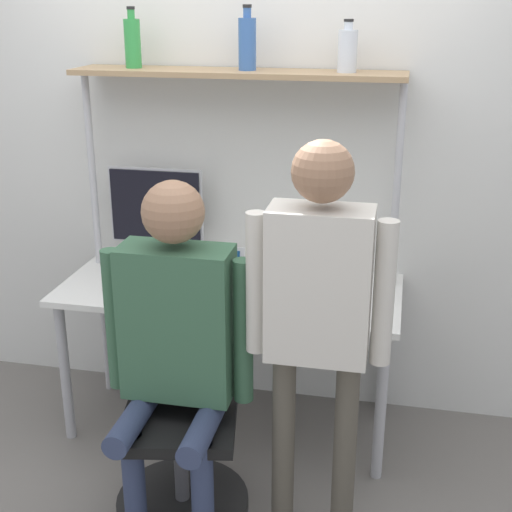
# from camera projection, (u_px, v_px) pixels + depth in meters

# --- Properties ---
(ground_plane) EXTENTS (12.00, 12.00, 0.00)m
(ground_plane) POSITION_uv_depth(u_px,v_px,m) (213.00, 465.00, 3.33)
(ground_plane) COLOR slate
(wall_back) EXTENTS (8.00, 0.06, 2.70)m
(wall_back) POSITION_uv_depth(u_px,v_px,m) (246.00, 148.00, 3.55)
(wall_back) COLOR silver
(wall_back) RESTS_ON ground_plane
(desk) EXTENTS (1.62, 0.69, 0.75)m
(desk) POSITION_uv_depth(u_px,v_px,m) (230.00, 303.00, 3.44)
(desk) COLOR silver
(desk) RESTS_ON ground_plane
(shelf_unit) EXTENTS (1.54, 0.29, 1.75)m
(shelf_unit) POSITION_uv_depth(u_px,v_px,m) (238.00, 127.00, 3.33)
(shelf_unit) COLOR #997A56
(shelf_unit) RESTS_ON ground_plane
(monitor) EXTENTS (0.49, 0.17, 0.51)m
(monitor) POSITION_uv_depth(u_px,v_px,m) (156.00, 212.00, 3.60)
(monitor) COLOR #B7B7BC
(monitor) RESTS_ON desk
(laptop) EXTENTS (0.35, 0.23, 0.23)m
(laptop) POSITION_uv_depth(u_px,v_px,m) (205.00, 284.00, 3.28)
(laptop) COLOR silver
(laptop) RESTS_ON desk
(cell_phone) EXTENTS (0.07, 0.15, 0.01)m
(cell_phone) POSITION_uv_depth(u_px,v_px,m) (268.00, 305.00, 3.20)
(cell_phone) COLOR black
(cell_phone) RESTS_ON desk
(office_chair) EXTENTS (0.56, 0.56, 0.92)m
(office_chair) POSITION_uv_depth(u_px,v_px,m) (182.00, 448.00, 2.99)
(office_chair) COLOR black
(office_chair) RESTS_ON ground_plane
(person_seated) EXTENTS (0.60, 0.48, 1.43)m
(person_seated) POSITION_uv_depth(u_px,v_px,m) (175.00, 330.00, 2.75)
(person_seated) COLOR #2D3856
(person_seated) RESTS_ON ground_plane
(person_standing) EXTENTS (0.54, 0.22, 1.61)m
(person_standing) POSITION_uv_depth(u_px,v_px,m) (319.00, 301.00, 2.58)
(person_standing) COLOR #4C473D
(person_standing) RESTS_ON ground_plane
(bottle_clear) EXTENTS (0.09, 0.09, 0.22)m
(bottle_clear) POSITION_uv_depth(u_px,v_px,m) (348.00, 50.00, 3.11)
(bottle_clear) COLOR silver
(bottle_clear) RESTS_ON shelf_unit
(bottle_green) EXTENTS (0.08, 0.08, 0.27)m
(bottle_green) POSITION_uv_depth(u_px,v_px,m) (133.00, 42.00, 3.30)
(bottle_green) COLOR #2D8C3F
(bottle_green) RESTS_ON shelf_unit
(bottle_blue) EXTENTS (0.08, 0.08, 0.28)m
(bottle_blue) POSITION_uv_depth(u_px,v_px,m) (247.00, 43.00, 3.19)
(bottle_blue) COLOR #335999
(bottle_blue) RESTS_ON shelf_unit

